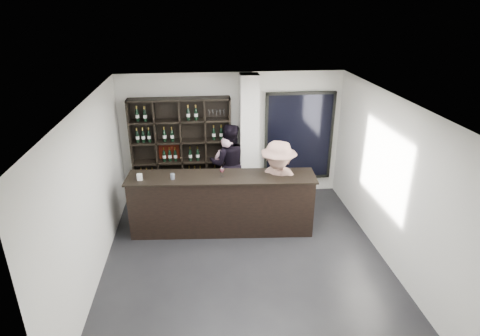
{
  "coord_description": "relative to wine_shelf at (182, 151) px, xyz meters",
  "views": [
    {
      "loc": [
        -0.72,
        -5.94,
        4.36
      ],
      "look_at": [
        0.01,
        1.1,
        1.35
      ],
      "focal_mm": 30.0,
      "sensor_mm": 36.0,
      "label": 1
    }
  ],
  "objects": [
    {
      "name": "structural_column",
      "position": [
        1.5,
        -0.1,
        0.25
      ],
      "size": [
        0.4,
        0.4,
        2.9
      ],
      "primitive_type": "cube",
      "color": "silver",
      "rests_on": "floor"
    },
    {
      "name": "spit_cup",
      "position": [
        -0.13,
        -1.5,
        0.05
      ],
      "size": [
        0.1,
        0.1,
        0.11
      ],
      "primitive_type": "cylinder",
      "rotation": [
        0.0,
        0.0,
        0.37
      ],
      "color": "#A9B5CA",
      "rests_on": "tasting_counter"
    },
    {
      "name": "wine_glass",
      "position": [
        0.81,
        -1.48,
        0.11
      ],
      "size": [
        0.1,
        0.1,
        0.21
      ],
      "primitive_type": null,
      "rotation": [
        0.0,
        0.0,
        -0.15
      ],
      "color": "white",
      "rests_on": "tasting_counter"
    },
    {
      "name": "card_stand",
      "position": [
        -0.74,
        -1.5,
        0.07
      ],
      "size": [
        0.1,
        0.06,
        0.14
      ],
      "primitive_type": "cube",
      "rotation": [
        0.0,
        0.0,
        -0.17
      ],
      "color": "white",
      "rests_on": "tasting_counter"
    },
    {
      "name": "taster_black",
      "position": [
        1.05,
        -0.17,
        -0.28
      ],
      "size": [
        0.96,
        0.78,
        1.84
      ],
      "primitive_type": "imported",
      "rotation": [
        0.0,
        0.0,
        3.04
      ],
      "color": "black",
      "rests_on": "floor"
    },
    {
      "name": "floor",
      "position": [
        1.15,
        -2.57,
        -1.2
      ],
      "size": [
        5.0,
        5.5,
        0.01
      ],
      "primitive_type": "cube",
      "color": "black",
      "rests_on": "ground"
    },
    {
      "name": "glass_panel",
      "position": [
        2.7,
        0.12,
        0.2
      ],
      "size": [
        1.6,
        0.08,
        2.1
      ],
      "color": "black",
      "rests_on": "floor"
    },
    {
      "name": "tasting_counter",
      "position": [
        0.8,
        -1.47,
        -0.6
      ],
      "size": [
        3.64,
        0.75,
        1.2
      ],
      "rotation": [
        0.0,
        0.0,
        -0.07
      ],
      "color": "black",
      "rests_on": "floor"
    },
    {
      "name": "napkin_stack",
      "position": [
        1.85,
        -1.42,
        0.01
      ],
      "size": [
        0.14,
        0.14,
        0.02
      ],
      "primitive_type": "cube",
      "rotation": [
        0.0,
        0.0,
        -0.08
      ],
      "color": "white",
      "rests_on": "tasting_counter"
    },
    {
      "name": "customer",
      "position": [
        1.9,
        -1.52,
        -0.26
      ],
      "size": [
        1.4,
        1.14,
        1.88
      ],
      "primitive_type": "imported",
      "rotation": [
        0.0,
        0.0,
        -0.42
      ],
      "color": "#997062",
      "rests_on": "floor"
    },
    {
      "name": "wine_shelf",
      "position": [
        0.0,
        0.0,
        0.0
      ],
      "size": [
        2.2,
        0.35,
        2.4
      ],
      "primitive_type": null,
      "color": "black",
      "rests_on": "floor"
    },
    {
      "name": "taster_pink",
      "position": [
        1.0,
        -0.19,
        -0.41
      ],
      "size": [
        0.65,
        0.5,
        1.58
      ],
      "primitive_type": "imported",
      "rotation": [
        0.0,
        0.0,
        2.9
      ],
      "color": "#EFB7C8",
      "rests_on": "floor"
    }
  ]
}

